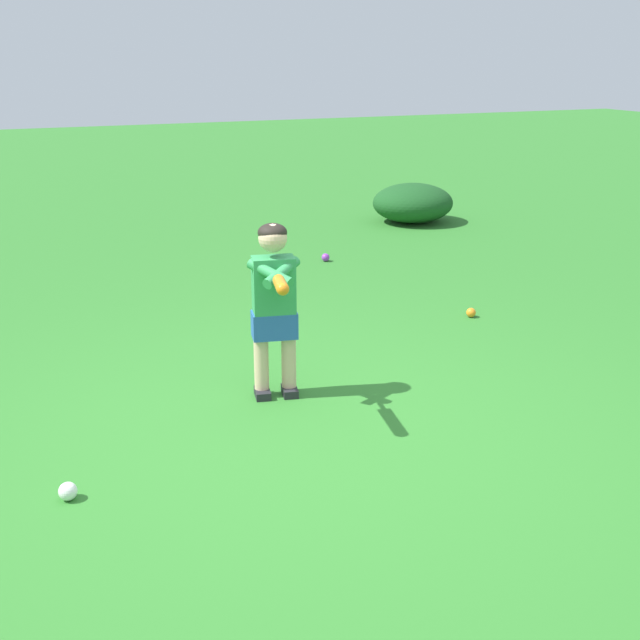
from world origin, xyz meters
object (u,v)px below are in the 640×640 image
(play_ball_midfield, at_px, (471,313))
(play_ball_by_bucket, at_px, (68,491))
(play_ball_far_right, at_px, (326,257))
(child_batter, at_px, (274,296))

(play_ball_midfield, height_order, play_ball_by_bucket, play_ball_by_bucket)
(play_ball_far_right, bearing_deg, play_ball_midfield, 9.53)
(play_ball_midfield, distance_m, play_ball_by_bucket, 3.66)
(play_ball_midfield, relative_size, play_ball_far_right, 0.94)
(play_ball_far_right, height_order, play_ball_by_bucket, play_ball_by_bucket)
(child_batter, relative_size, play_ball_far_right, 13.24)
(child_batter, distance_m, play_ball_midfield, 2.24)
(play_ball_by_bucket, bearing_deg, child_batter, 119.15)
(play_ball_far_right, relative_size, play_ball_by_bucket, 0.91)
(child_batter, bearing_deg, play_ball_by_bucket, -60.85)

